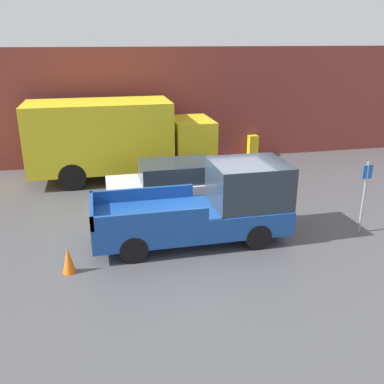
{
  "coord_description": "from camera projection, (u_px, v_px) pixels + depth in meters",
  "views": [
    {
      "loc": [
        -3.68,
        -11.14,
        5.52
      ],
      "look_at": [
        -0.97,
        0.76,
        1.12
      ],
      "focal_mm": 40.0,
      "sensor_mm": 36.0,
      "label": 1
    }
  ],
  "objects": [
    {
      "name": "car",
      "position": [
        174.0,
        184.0,
        14.77
      ],
      "size": [
        4.5,
        1.91,
        1.54
      ],
      "color": "silver",
      "rests_on": "ground"
    },
    {
      "name": "parking_sign",
      "position": [
        364.0,
        193.0,
        12.47
      ],
      "size": [
        0.3,
        0.07,
        2.21
      ],
      "color": "gray",
      "rests_on": "ground"
    },
    {
      "name": "newspaper_box",
      "position": [
        253.0,
        146.0,
        20.9
      ],
      "size": [
        0.45,
        0.4,
        1.07
      ],
      "color": "gold",
      "rests_on": "ground"
    },
    {
      "name": "delivery_truck",
      "position": [
        116.0,
        137.0,
        17.35
      ],
      "size": [
        7.43,
        2.58,
        3.18
      ],
      "color": "gold",
      "rests_on": "ground"
    },
    {
      "name": "pickup_truck",
      "position": [
        211.0,
        206.0,
        12.15
      ],
      "size": [
        5.51,
        2.02,
        2.24
      ],
      "color": "#194799",
      "rests_on": "ground"
    },
    {
      "name": "ground_plane",
      "position": [
        229.0,
        233.0,
        12.86
      ],
      "size": [
        60.0,
        60.0,
        0.0
      ],
      "primitive_type": "plane",
      "color": "#4C4C4F"
    },
    {
      "name": "building_wall",
      "position": [
        176.0,
        106.0,
        19.72
      ],
      "size": [
        28.0,
        0.15,
        5.17
      ],
      "color": "brown",
      "rests_on": "ground"
    },
    {
      "name": "traffic_cone",
      "position": [
        68.0,
        260.0,
        10.58
      ],
      "size": [
        0.32,
        0.32,
        0.69
      ],
      "color": "orange",
      "rests_on": "ground"
    }
  ]
}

